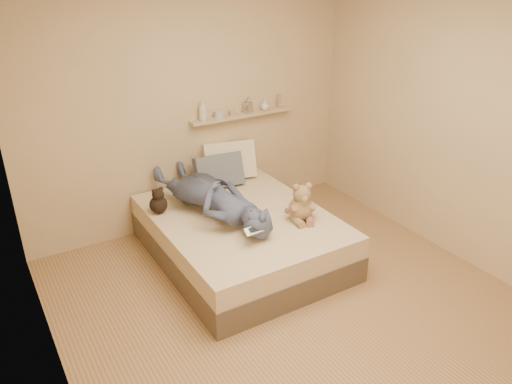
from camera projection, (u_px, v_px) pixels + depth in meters
room at (303, 162)px, 3.57m from camera, size 3.80×3.80×3.80m
bed at (241, 236)px, 4.75m from camera, size 1.50×1.90×0.45m
game_console at (254, 230)px, 4.10m from camera, size 0.16×0.07×0.06m
teddy_bear at (301, 205)px, 4.50m from camera, size 0.29×0.31×0.37m
dark_plush at (158, 202)px, 4.65m from camera, size 0.17×0.17×0.26m
pillow_cream at (229, 160)px, 5.37m from camera, size 0.60×0.39×0.43m
pillow_grey at (219, 171)px, 5.18m from camera, size 0.52×0.29×0.37m
person at (212, 196)px, 4.61m from camera, size 0.81×1.57×0.36m
wall_shelf at (242, 115)px, 5.34m from camera, size 1.20×0.12×0.03m
shelf_bottles at (235, 108)px, 5.26m from camera, size 1.01×0.12×0.21m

